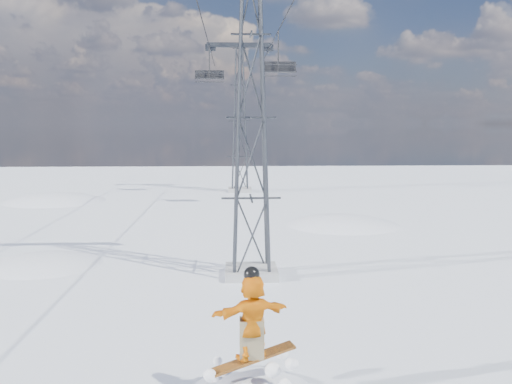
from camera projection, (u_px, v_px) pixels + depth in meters
ground at (227, 378)px, 11.94m from camera, size 120.00×120.00×0.00m
snow_terrain at (150, 375)px, 33.94m from camera, size 39.00×37.00×22.00m
lift_tower_near at (251, 119)px, 19.26m from camera, size 5.20×1.80×11.43m
lift_tower_far at (240, 122)px, 44.06m from camera, size 5.20×1.80×11.43m
haul_cables at (243, 18)px, 30.03m from camera, size 4.46×51.00×0.06m
lift_chair_mid at (278, 68)px, 34.50m from camera, size 2.21×0.64×2.74m
lift_chair_far at (209, 75)px, 41.00m from camera, size 2.11×0.61×2.62m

